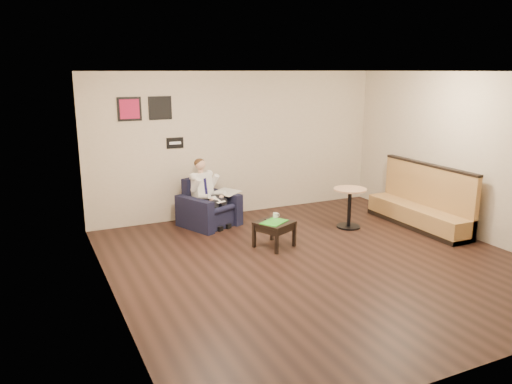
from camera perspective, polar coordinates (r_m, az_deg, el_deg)
name	(u,v)px	position (r m, az deg, el deg)	size (l,w,h in m)	color
ground	(319,262)	(7.66, 7.16, -7.92)	(6.00, 6.00, 0.00)	black
wall_back	(239,144)	(9.88, -1.96, 5.52)	(6.00, 0.02, 2.80)	beige
wall_front	(499,230)	(5.09, 26.04, -3.89)	(6.00, 0.02, 2.80)	beige
wall_left	(108,192)	(6.21, -16.53, -0.03)	(0.02, 6.00, 2.80)	beige
wall_right	(472,156)	(9.22, 23.43, 3.79)	(0.02, 6.00, 2.80)	beige
ceiling	(325,71)	(7.12, 7.85, 13.50)	(6.00, 6.00, 0.02)	white
seating_sign	(175,143)	(9.42, -9.24, 5.56)	(0.32, 0.02, 0.20)	black
art_print_left	(129,109)	(9.16, -14.27, 9.18)	(0.42, 0.03, 0.42)	#B41642
art_print_right	(160,108)	(9.28, -10.90, 9.41)	(0.42, 0.03, 0.42)	black
armchair	(209,203)	(9.24, -5.39, -1.25)	(0.89, 0.89, 0.86)	black
seated_man	(213,196)	(9.12, -4.94, -0.40)	(0.56, 0.84, 1.18)	white
lap_papers	(217,200)	(9.07, -4.53, -0.88)	(0.20, 0.28, 0.01)	white
newspaper	(226,192)	(9.38, -3.40, -0.01)	(0.38, 0.47, 0.01)	silver
side_table	(274,234)	(8.16, 2.09, -4.85)	(0.52, 0.52, 0.43)	black
green_folder	(274,222)	(8.06, 2.09, -3.45)	(0.43, 0.30, 0.01)	green
coffee_mug	(275,215)	(8.28, 2.22, -2.69)	(0.08, 0.08, 0.09)	white
smartphone	(269,219)	(8.22, 1.48, -3.11)	(0.13, 0.07, 0.01)	black
banquette	(419,197)	(9.58, 18.14, -0.50)	(0.53, 2.23, 1.14)	#A4773F
cafe_table	(349,208)	(9.26, 10.62, -1.81)	(0.59, 0.59, 0.73)	tan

